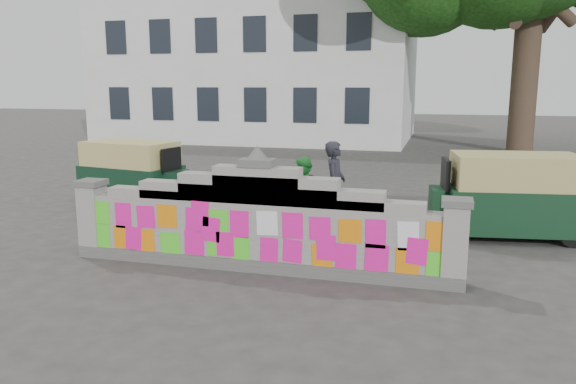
# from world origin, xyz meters

# --- Properties ---
(ground) EXTENTS (100.00, 100.00, 0.00)m
(ground) POSITION_xyz_m (0.00, 0.00, 0.00)
(ground) COLOR #383533
(ground) RESTS_ON ground
(parapet_wall) EXTENTS (6.48, 0.44, 2.01)m
(parapet_wall) POSITION_xyz_m (-0.00, -0.01, 0.75)
(parapet_wall) COLOR #4C4C49
(parapet_wall) RESTS_ON ground
(building) EXTENTS (16.00, 10.00, 8.90)m
(building) POSITION_xyz_m (-7.00, 21.98, 4.01)
(building) COLOR silver
(building) RESTS_ON ground
(cyclist_bike) EXTENTS (1.88, 0.73, 0.97)m
(cyclist_bike) POSITION_xyz_m (0.85, 2.02, 0.49)
(cyclist_bike) COLOR black
(cyclist_bike) RESTS_ON ground
(cyclist_rider) EXTENTS (0.42, 0.62, 1.65)m
(cyclist_rider) POSITION_xyz_m (0.85, 2.02, 0.83)
(cyclist_rider) COLOR #22212A
(cyclist_rider) RESTS_ON ground
(pedestrian) EXTENTS (0.85, 0.92, 1.52)m
(pedestrian) POSITION_xyz_m (0.12, 2.51, 0.76)
(pedestrian) COLOR green
(pedestrian) RESTS_ON ground
(rickshaw_left) EXTENTS (2.88, 1.69, 1.55)m
(rickshaw_left) POSITION_xyz_m (-4.64, 4.09, 0.80)
(rickshaw_left) COLOR black
(rickshaw_left) RESTS_ON ground
(rickshaw_right) EXTENTS (3.02, 1.71, 1.63)m
(rickshaw_right) POSITION_xyz_m (4.08, 3.15, 0.84)
(rickshaw_right) COLOR black
(rickshaw_right) RESTS_ON ground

